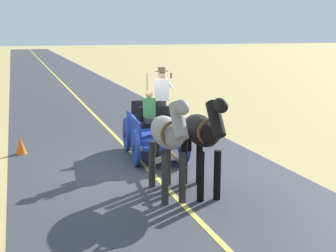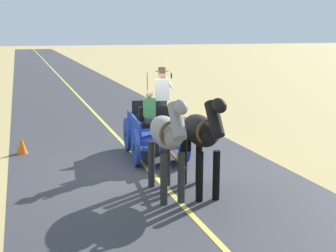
# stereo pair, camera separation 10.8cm
# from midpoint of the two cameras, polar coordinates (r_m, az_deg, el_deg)

# --- Properties ---
(ground_plane) EXTENTS (200.00, 200.00, 0.00)m
(ground_plane) POSITION_cam_midpoint_polar(r_m,az_deg,el_deg) (11.57, -3.19, -5.21)
(ground_plane) COLOR tan
(road_surface) EXTENTS (6.73, 160.00, 0.01)m
(road_surface) POSITION_cam_midpoint_polar(r_m,az_deg,el_deg) (11.57, -3.19, -5.19)
(road_surface) COLOR #38383D
(road_surface) RESTS_ON ground
(road_centre_stripe) EXTENTS (0.12, 160.00, 0.00)m
(road_centre_stripe) POSITION_cam_midpoint_polar(r_m,az_deg,el_deg) (11.57, -3.19, -5.17)
(road_centre_stripe) COLOR #DBCC4C
(road_centre_stripe) RESTS_ON road_surface
(horse_drawn_carriage) EXTENTS (1.62, 4.52, 2.50)m
(horse_drawn_carriage) POSITION_cam_midpoint_polar(r_m,az_deg,el_deg) (12.25, -1.98, -0.27)
(horse_drawn_carriage) COLOR #1E3899
(horse_drawn_carriage) RESTS_ON ground
(horse_near_side) EXTENTS (0.65, 2.13, 2.21)m
(horse_near_side) POSITION_cam_midpoint_polar(r_m,az_deg,el_deg) (9.38, 4.09, -0.95)
(horse_near_side) COLOR black
(horse_near_side) RESTS_ON ground
(horse_off_side) EXTENTS (0.64, 2.13, 2.21)m
(horse_off_side) POSITION_cam_midpoint_polar(r_m,az_deg,el_deg) (9.18, -0.35, -1.21)
(horse_off_side) COLOR gray
(horse_off_side) RESTS_ON ground
(traffic_cone) EXTENTS (0.32, 0.32, 0.50)m
(traffic_cone) POSITION_cam_midpoint_polar(r_m,az_deg,el_deg) (13.34, -18.56, -2.37)
(traffic_cone) COLOR orange
(traffic_cone) RESTS_ON ground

